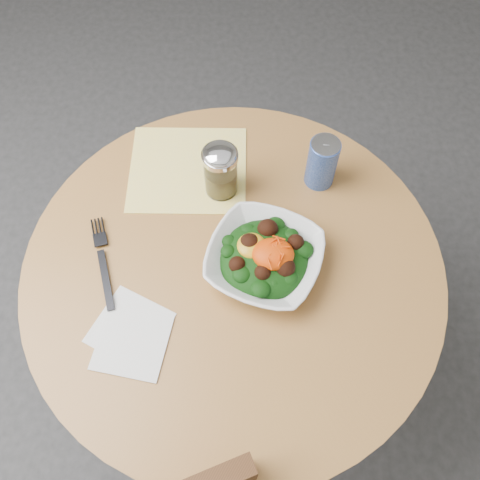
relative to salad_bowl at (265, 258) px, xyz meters
The scene contains 8 objects.
ground 0.79m from the salad_bowl, behind, with size 6.00×6.00×0.00m, color #2C2D2F.
table 0.24m from the salad_bowl, behind, with size 0.90×0.90×0.75m.
cloth_napkin 0.31m from the salad_bowl, 124.70° to the left, with size 0.27×0.25×0.00m, color yellow.
paper_napkins 0.31m from the salad_bowl, 149.62° to the right, with size 0.18×0.20×0.00m.
salad_bowl is the anchor object (origin of this frame).
fork 0.34m from the salad_bowl, behind, with size 0.08×0.22×0.00m.
spice_shaker 0.22m from the salad_bowl, 115.61° to the left, with size 0.08×0.08×0.14m.
beverage_can 0.26m from the salad_bowl, 59.57° to the left, with size 0.07×0.07×0.13m.
Camera 1 is at (0.02, -0.51, 1.77)m, focal length 40.00 mm.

